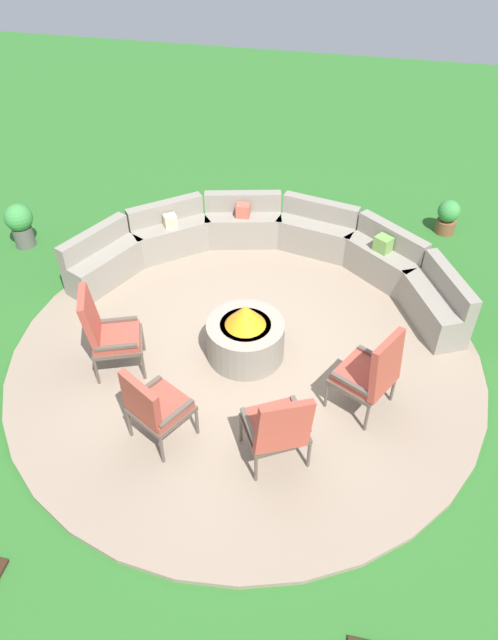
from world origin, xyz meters
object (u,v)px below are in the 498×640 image
Objects in this scene: fire_pit at (245,336)px; lounge_chair_back_left at (278,426)px; lounge_chair_front_right at (154,405)px; lounge_chair_back_right at (372,372)px; curved_stone_bench at (272,251)px; potted_plant_2 at (448,216)px; lounge_chair_front_left at (107,332)px; potted_plant_0 at (20,223)px.

fire_pit is 1.61m from lounge_chair_back_left.
lounge_chair_front_right is 0.94× the size of lounge_chair_back_right.
curved_stone_bench is 3.01m from potted_plant_2.
lounge_chair_front_right reaches higher than lounge_chair_back_left.
lounge_chair_front_right is at bearing -113.37° from fire_pit.
fire_pit is 0.91× the size of lounge_chair_front_right.
potted_plant_2 is (2.52, 1.64, -0.08)m from curved_stone_bench.
lounge_chair_front_right is at bearing 23.25° from lounge_chair_front_left.
lounge_chair_front_right reaches higher than potted_plant_2.
potted_plant_0 is (-3.26, 3.16, -0.20)m from lounge_chair_front_right.
lounge_chair_front_right is at bearing -122.47° from potted_plant_2.
fire_pit is 0.18× the size of curved_stone_bench.
lounge_chair_front_left is 1.64× the size of potted_plant_0.
lounge_chair_front_left is 2.34m from lounge_chair_back_left.
lounge_chair_back_right is 4.15m from potted_plant_2.
lounge_chair_back_left is 0.93× the size of lounge_chair_back_right.
lounge_chair_back_right is 1.58× the size of potted_plant_0.
lounge_chair_back_right is at bearing -19.90° from fire_pit.
lounge_chair_front_left is at bearing 163.42° from lounge_chair_front_right.
fire_pit is 1.61m from lounge_chair_front_right.
lounge_chair_front_right is 5.86m from potted_plant_2.
potted_plant_0 is 1.27× the size of potted_plant_2.
lounge_chair_front_left reaches higher than fire_pit.
lounge_chair_front_left is (-1.51, -0.56, 0.27)m from fire_pit.
lounge_chair_back_left is at bearing 46.60° from lounge_chair_front_left.
lounge_chair_back_left is at bearing -34.79° from potted_plant_0.
curved_stone_bench reaches higher than potted_plant_2.
lounge_chair_back_right reaches higher than curved_stone_bench.
curved_stone_bench is (-0.01, 1.83, 0.01)m from fire_pit.
curved_stone_bench is at bearing 108.71° from lounge_chair_front_right.
curved_stone_bench is 7.65× the size of potted_plant_0.
lounge_chair_back_right is at bearing 69.40° from lounge_chair_front_left.
lounge_chair_back_left is at bearing 164.68° from lounge_chair_back_right.
curved_stone_bench is at bearing 90.34° from fire_pit.
lounge_chair_back_right is at bearing 17.15° from lounge_chair_back_left.
lounge_chair_back_left is at bearing -110.65° from potted_plant_2.
potted_plant_0 is (-4.54, 3.16, -0.19)m from lounge_chair_back_left.
fire_pit is 0.92× the size of lounge_chair_back_left.
lounge_chair_back_left reaches higher than fire_pit.
potted_plant_0 is (-2.38, 2.26, -0.23)m from lounge_chair_front_left.
lounge_chair_front_left is at bearing -122.16° from curved_stone_bench.
lounge_chair_back_right is at bearing 52.61° from lounge_chair_front_right.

